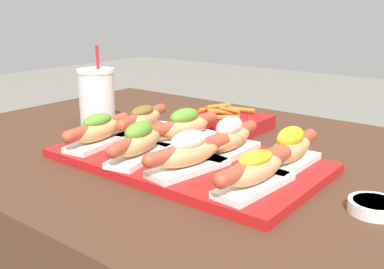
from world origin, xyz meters
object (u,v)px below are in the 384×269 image
Objects in this scene: hot_dog_3 at (255,170)px; hot_dog_7 at (290,149)px; serving_tray at (186,160)px; fries_basket at (227,121)px; sauce_bowl at (374,206)px; hot_dog_5 at (185,127)px; hot_dog_1 at (139,142)px; hot_dog_0 at (98,130)px; drink_cup at (97,98)px; hot_dog_2 at (189,153)px; hot_dog_4 at (143,120)px; hot_dog_6 at (229,138)px.

hot_dog_7 is at bearing 91.31° from hot_dog_3.
serving_tray is 0.30m from fries_basket.
hot_dog_5 is at bearing 171.31° from sauce_bowl.
sauce_bowl is (0.37, 0.01, 0.00)m from serving_tray.
hot_dog_7 is (0.25, 0.14, 0.00)m from hot_dog_1.
hot_dog_7 is (0.39, 0.13, 0.00)m from hot_dog_0.
hot_dog_1 is 2.51× the size of sauce_bowl.
sauce_bowl is 0.75m from drink_cup.
hot_dog_2 is 1.00× the size of fries_basket.
hot_dog_4 is at bearing 173.92° from sauce_bowl.
fries_basket is at bearing 97.17° from hot_dog_5.
drink_cup is (-0.31, 0.01, 0.02)m from hot_dog_5.
hot_dog_7 is (0.13, 0.13, 0.00)m from hot_dog_2.
hot_dog_1 is 0.99× the size of hot_dog_2.
hot_dog_0 reaches higher than hot_dog_3.
serving_tray is 0.11m from hot_dog_5.
hot_dog_7 is (0.19, 0.07, 0.04)m from serving_tray.
hot_dog_5 is (0.13, 0.13, 0.00)m from hot_dog_0.
sauce_bowl is (0.30, -0.05, -0.04)m from hot_dog_6.
hot_dog_0 is 0.25m from hot_dog_2.
hot_dog_6 is at bearing -1.83° from hot_dog_4.
hot_dog_1 is 0.12m from hot_dog_2.
serving_tray is 2.63× the size of hot_dog_7.
hot_dog_7 is (0.13, 0.01, -0.00)m from hot_dog_6.
fries_basket is at bearing 149.00° from sauce_bowl.
hot_dog_7 reaches higher than hot_dog_5.
hot_dog_6 is (0.26, 0.12, 0.00)m from hot_dog_0.
hot_dog_1 is 0.94× the size of drink_cup.
hot_dog_5 reaches higher than hot_dog_4.
hot_dog_2 and hot_dog_7 have the same top height.
sauce_bowl is (0.56, 0.07, -0.04)m from hot_dog_0.
drink_cup is at bearing 165.10° from hot_dog_3.
hot_dog_2 is (0.06, -0.06, 0.04)m from serving_tray.
hot_dog_0 is 0.23m from drink_cup.
hot_dog_6 reaches higher than hot_dog_3.
serving_tray is at bearing 48.86° from hot_dog_1.
hot_dog_3 is 1.01× the size of fries_basket.
drink_cup is (-0.56, 0.15, 0.03)m from hot_dog_3.
hot_dog_4 is at bearing 178.17° from hot_dog_6.
sauce_bowl is (0.17, 0.07, -0.04)m from hot_dog_3.
hot_dog_1 is at bearing -89.52° from hot_dog_5.
hot_dog_4 is 0.98× the size of hot_dog_5.
hot_dog_5 reaches higher than hot_dog_3.
hot_dog_0 reaches higher than hot_dog_4.
hot_dog_1 reaches higher than serving_tray.
hot_dog_0 is at bearing 175.94° from hot_dog_1.
drink_cup is at bearing 173.78° from sauce_bowl.
hot_dog_2 is 0.99× the size of hot_dog_3.
hot_dog_4 reaches higher than hot_dog_3.
hot_dog_0 is at bearing -161.27° from hot_dog_7.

